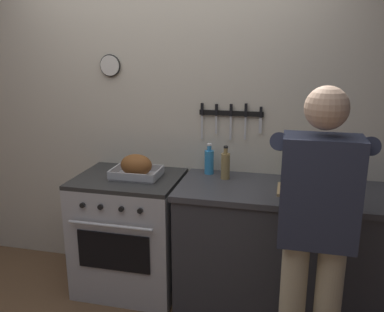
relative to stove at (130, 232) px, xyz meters
The scene contains 12 objects.
wall_back 0.95m from the stove, 58.70° to the left, with size 6.00×0.13×2.60m.
counter_block 1.42m from the stove, ahead, with size 2.03×0.65×0.90m.
stove is the anchor object (origin of this frame).
person_cook 1.54m from the stove, 26.83° to the right, with size 0.51×0.63×1.66m.
roasting_pan 0.53m from the stove, ahead, with size 0.35×0.26×0.17m.
cutting_board 1.35m from the stove, ahead, with size 0.36×0.24×0.02m, color tan.
bottle_olive_oil 1.29m from the stove, ahead, with size 0.07×0.07×0.27m.
bottle_wine_red 1.60m from the stove, ahead, with size 0.07×0.07×0.30m.
bottle_cooking_oil 1.42m from the stove, ahead, with size 0.07×0.07×0.29m.
bottle_vinegar 0.90m from the stove, ahead, with size 0.07×0.07×0.24m.
bottle_dish_soap 0.82m from the stove, 20.80° to the left, with size 0.07×0.07×0.23m.
bottle_soy_sauce 1.51m from the stove, ahead, with size 0.06×0.06×0.19m.
Camera 1 is at (0.91, -1.68, 1.84)m, focal length 38.16 mm.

